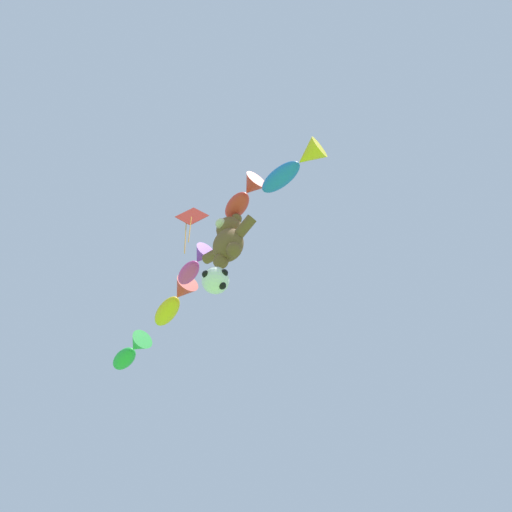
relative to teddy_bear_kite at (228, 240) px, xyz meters
name	(u,v)px	position (x,y,z in m)	size (l,w,h in m)	color
teddy_bear_kite	(228,240)	(0.00, 0.00, 0.00)	(2.14, 0.94, 2.17)	brown
soccer_ball_kite	(216,280)	(-0.34, -0.04, -1.75)	(0.83, 0.82, 0.76)	white
fish_kite_cobalt	(295,166)	(2.92, -0.24, 0.23)	(2.05, 0.78, 0.69)	blue
fish_kite_crimson	(244,196)	(0.87, -0.23, 1.35)	(1.71, 0.95, 0.75)	red
fish_kite_magenta	(195,264)	(-1.61, 0.02, 0.44)	(1.63, 0.86, 0.66)	#E53F9E
fish_kite_goldfin	(175,301)	(-3.72, 0.81, 1.20)	(2.35, 1.18, 0.83)	yellow
fish_kite_emerald	(131,352)	(-6.66, 1.14, 1.09)	(1.95, 0.92, 0.84)	green
diamond_kite	(191,219)	(-1.41, -0.58, 2.38)	(0.89, 0.82, 2.68)	red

